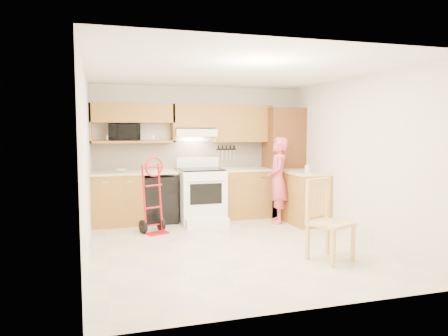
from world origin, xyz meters
name	(u,v)px	position (x,y,z in m)	size (l,w,h in m)	color
floor	(234,247)	(0.00, 0.00, -0.01)	(4.00, 4.50, 0.02)	#BCB3A2
ceiling	(234,71)	(0.00, 0.00, 2.51)	(4.00, 4.50, 0.02)	white
wall_back	(198,152)	(0.00, 2.26, 1.25)	(4.00, 0.02, 2.50)	silver
wall_front	(309,179)	(0.00, -2.26, 1.25)	(4.00, 0.02, 2.50)	silver
wall_left	(86,164)	(-2.01, 0.00, 1.25)	(0.02, 4.50, 2.50)	silver
wall_right	(357,158)	(2.01, 0.00, 1.25)	(0.02, 4.50, 2.50)	silver
backsplash	(199,155)	(0.00, 2.23, 1.20)	(3.92, 0.03, 0.55)	beige
lower_cab_left	(117,199)	(-1.55, 1.95, 0.45)	(0.90, 0.60, 0.90)	#AD7523
dishwasher	(160,199)	(-0.80, 1.95, 0.42)	(0.60, 0.60, 0.85)	black
lower_cab_right	(244,194)	(0.83, 1.95, 0.45)	(1.14, 0.60, 0.90)	#AD7523
countertop_left	(134,173)	(-1.25, 1.95, 0.92)	(1.50, 0.63, 0.04)	beige
countertop_right	(244,169)	(0.83, 1.95, 0.92)	(1.14, 0.63, 0.04)	beige
cab_return_right	(304,198)	(1.70, 1.15, 0.45)	(0.60, 1.00, 0.90)	#AD7523
countertop_return	(304,172)	(1.70, 1.15, 0.92)	(0.63, 1.00, 0.04)	beige
pantry_tall	(283,162)	(1.65, 1.95, 1.05)	(0.70, 0.60, 2.10)	brown
upper_cab_left	(132,113)	(-1.25, 2.08, 1.98)	(1.50, 0.33, 0.34)	#AD7523
upper_shelf_mw	(133,142)	(-1.25, 2.08, 1.47)	(1.50, 0.33, 0.04)	#AD7523
upper_cab_center	(194,116)	(-0.12, 2.08, 1.94)	(0.76, 0.33, 0.44)	#AD7523
upper_cab_right	(242,124)	(0.83, 2.08, 1.80)	(1.14, 0.33, 0.70)	#AD7523
range_hood	(195,133)	(-0.12, 2.02, 1.63)	(0.76, 0.46, 0.14)	white
knife_strip	(226,152)	(0.55, 2.21, 1.24)	(0.40, 0.05, 0.29)	black
microwave	(124,132)	(-1.39, 2.08, 1.64)	(0.55, 0.37, 0.31)	black
range	(202,191)	(-0.07, 1.64, 0.58)	(0.79, 1.04, 1.17)	white
person	(278,180)	(1.24, 1.27, 0.78)	(0.57, 0.37, 1.56)	#D34C5C
hand_truck	(155,199)	(-0.99, 1.13, 0.56)	(0.44, 0.41, 1.12)	red
dining_chair	(331,220)	(1.00, -0.97, 0.53)	(0.47, 0.52, 1.05)	#E5B46F
soap_bottle	(308,167)	(1.70, 1.01, 1.03)	(0.08, 0.08, 0.18)	white
bowl	(122,171)	(-1.46, 1.95, 0.96)	(0.20, 0.20, 0.05)	white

